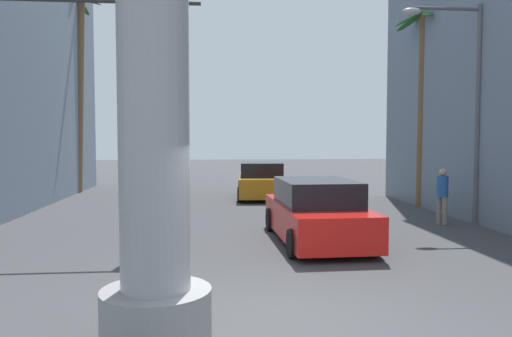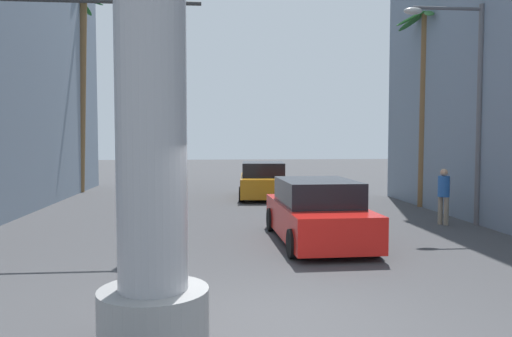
% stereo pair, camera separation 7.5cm
% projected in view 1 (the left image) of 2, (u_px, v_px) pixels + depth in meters
% --- Properties ---
extents(ground_plane, '(93.49, 93.49, 0.00)m').
position_uv_depth(ground_plane, '(240.00, 215.00, 16.91)').
color(ground_plane, '#424244').
extents(street_lamp, '(2.44, 0.28, 6.52)m').
position_uv_depth(street_lamp, '(465.00, 91.00, 14.72)').
color(street_lamp, '#59595E').
rests_on(street_lamp, ground).
extents(traffic_light_mast, '(5.78, 0.32, 6.02)m').
position_uv_depth(traffic_light_mast, '(38.00, 68.00, 12.05)').
color(traffic_light_mast, '#333333').
rests_on(traffic_light_mast, ground).
extents(car_lead, '(2.12, 4.68, 1.56)m').
position_uv_depth(car_lead, '(317.00, 213.00, 12.42)').
color(car_lead, black).
rests_on(car_lead, ground).
extents(car_far, '(2.33, 4.54, 1.56)m').
position_uv_depth(car_far, '(261.00, 181.00, 21.86)').
color(car_far, black).
rests_on(car_far, ground).
extents(palm_tree_far_left, '(2.76, 2.80, 9.56)m').
position_uv_depth(palm_tree_far_left, '(78.00, 81.00, 24.07)').
color(palm_tree_far_left, brown).
rests_on(palm_tree_far_left, ground).
extents(palm_tree_mid_right, '(2.57, 2.46, 7.41)m').
position_uv_depth(palm_tree_mid_right, '(424.00, 90.00, 18.77)').
color(palm_tree_mid_right, brown).
rests_on(palm_tree_mid_right, ground).
extents(pedestrian_mid_right, '(0.47, 0.47, 1.69)m').
position_uv_depth(pedestrian_mid_right, '(442.00, 192.00, 14.94)').
color(pedestrian_mid_right, gray).
rests_on(pedestrian_mid_right, ground).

